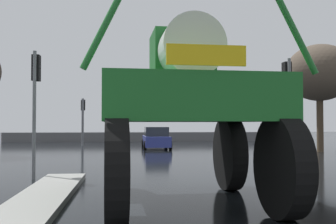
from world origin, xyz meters
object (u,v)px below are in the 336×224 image
object	(u,v)px
traffic_signal_far_left	(83,111)
bare_tree_right	(319,73)
sedan_ahead	(156,138)
traffic_signal_near_left	(36,86)
traffic_signal_near_right	(288,90)
traffic_signal_far_right	(82,111)
oversize_sprayer	(185,108)

from	to	relation	value
traffic_signal_far_left	bare_tree_right	size ratio (longest dim) A/B	0.56
sedan_ahead	traffic_signal_near_left	size ratio (longest dim) A/B	1.01
sedan_ahead	traffic_signal_near_right	size ratio (longest dim) A/B	1.03
traffic_signal_near_right	traffic_signal_far_right	xyz separation A→B (m)	(-8.97, 18.75, -0.18)
traffic_signal_near_left	traffic_signal_near_right	world-z (taller)	traffic_signal_near_left
oversize_sprayer	bare_tree_right	distance (m)	18.38
oversize_sprayer	traffic_signal_far_right	xyz separation A→B (m)	(-4.73, 23.15, 0.63)
oversize_sprayer	traffic_signal_far_left	size ratio (longest dim) A/B	1.42
sedan_ahead	traffic_signal_far_left	world-z (taller)	traffic_signal_far_left
traffic_signal_near_left	traffic_signal_far_left	distance (m)	18.76
sedan_ahead	traffic_signal_far_right	bearing A→B (deg)	51.81
oversize_sprayer	traffic_signal_far_right	size ratio (longest dim) A/B	1.42
oversize_sprayer	traffic_signal_near_left	bearing A→B (deg)	41.25
traffic_signal_far_right	traffic_signal_near_left	bearing A→B (deg)	-88.32
traffic_signal_near_left	sedan_ahead	bearing A→B (deg)	70.96
traffic_signal_far_left	traffic_signal_far_right	bearing A→B (deg)	179.88
oversize_sprayer	traffic_signal_near_left	distance (m)	6.13
sedan_ahead	traffic_signal_far_left	size ratio (longest dim) A/B	1.10
traffic_signal_near_right	traffic_signal_far_left	xyz separation A→B (m)	(-8.90, 18.75, -0.18)
sedan_ahead	bare_tree_right	world-z (taller)	bare_tree_right
sedan_ahead	traffic_signal_far_right	size ratio (longest dim) A/B	1.10
oversize_sprayer	traffic_signal_far_left	xyz separation A→B (m)	(-4.66, 23.15, 0.63)
traffic_signal_far_right	traffic_signal_far_left	bearing A→B (deg)	-0.12
bare_tree_right	traffic_signal_near_right	bearing A→B (deg)	-122.11
traffic_signal_near_left	oversize_sprayer	bearing A→B (deg)	-46.43
oversize_sprayer	traffic_signal_near_right	xyz separation A→B (m)	(4.24, 4.40, 0.81)
oversize_sprayer	traffic_signal_far_right	world-z (taller)	oversize_sprayer
sedan_ahead	bare_tree_right	distance (m)	11.52
bare_tree_right	traffic_signal_near_left	bearing A→B (deg)	-145.33
sedan_ahead	traffic_signal_near_right	distance (m)	15.02
oversize_sprayer	sedan_ahead	xyz separation A→B (m)	(0.81, 18.86, -1.38)
sedan_ahead	bare_tree_right	xyz separation A→B (m)	(9.89, -4.17, 4.18)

